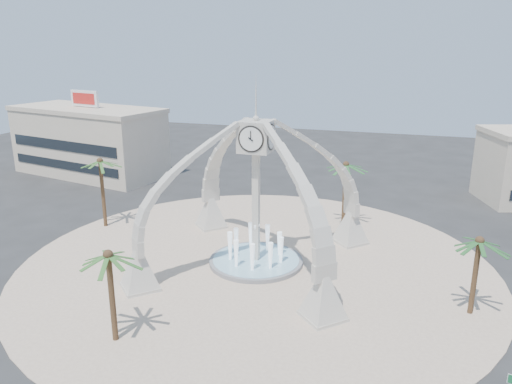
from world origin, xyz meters
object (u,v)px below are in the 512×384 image
(clock_tower, at_px, (256,191))
(palm_north, at_px, (346,166))
(fountain, at_px, (256,260))
(palm_south, at_px, (108,256))
(palm_west, at_px, (100,162))
(palm_east, at_px, (480,242))

(clock_tower, bearing_deg, palm_north, 63.76)
(clock_tower, distance_m, fountain, 6.20)
(palm_north, height_order, palm_south, palm_north)
(fountain, xyz_separation_m, palm_west, (-17.56, 3.94, 6.52))
(palm_west, relative_size, palm_south, 1.16)
(palm_south, bearing_deg, palm_west, 125.47)
(palm_west, bearing_deg, palm_north, 18.32)
(clock_tower, distance_m, palm_west, 18.00)
(clock_tower, xyz_separation_m, fountain, (0.00, 0.00, -6.20))
(clock_tower, bearing_deg, fountain, 90.00)
(palm_east, relative_size, palm_south, 0.94)
(clock_tower, xyz_separation_m, palm_east, (16.78, -3.29, -1.09))
(fountain, height_order, palm_north, palm_north)
(clock_tower, height_order, palm_west, clock_tower)
(clock_tower, height_order, fountain, clock_tower)
(fountain, xyz_separation_m, palm_east, (16.78, -3.29, 5.11))
(palm_east, distance_m, palm_west, 35.12)
(clock_tower, bearing_deg, palm_south, -110.10)
(palm_east, xyz_separation_m, palm_south, (-21.79, -10.39, 0.40))
(palm_south, bearing_deg, palm_north, 67.00)
(palm_south, bearing_deg, fountain, 69.90)
(fountain, xyz_separation_m, palm_north, (5.75, 11.65, 6.11))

